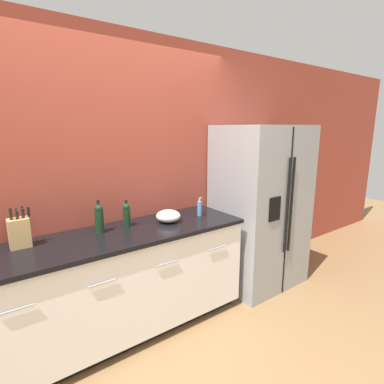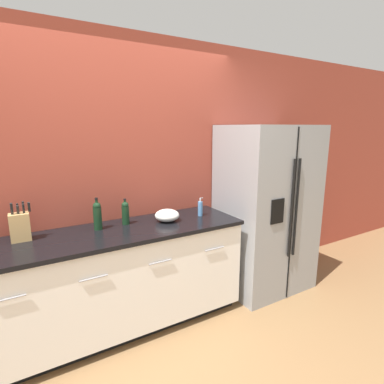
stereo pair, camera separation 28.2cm
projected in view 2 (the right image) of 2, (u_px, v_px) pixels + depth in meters
name	position (u px, v px, depth m)	size (l,w,h in m)	color
wall_back	(114.00, 179.00, 2.77)	(10.00, 0.05, 2.60)	#993D2D
counter_unit	(118.00, 280.00, 2.60)	(2.22, 0.64, 0.92)	black
refrigerator	(266.00, 209.00, 3.28)	(0.95, 0.76, 1.79)	gray
knife_block	(20.00, 226.00, 2.26)	(0.15, 0.10, 0.31)	tan
wine_bottle	(97.00, 215.00, 2.51)	(0.07, 0.07, 0.27)	black
soap_dispenser	(200.00, 208.00, 2.91)	(0.05, 0.05, 0.18)	#4C7FB2
oil_bottle	(125.00, 212.00, 2.65)	(0.06, 0.06, 0.23)	black
mixing_bowl	(167.00, 215.00, 2.75)	(0.22, 0.22, 0.11)	white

